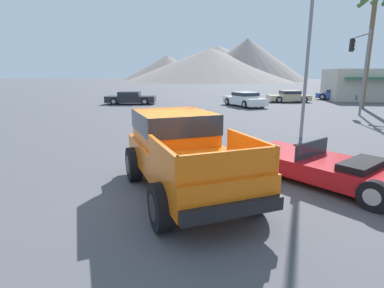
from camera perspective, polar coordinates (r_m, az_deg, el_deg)
ground_plane at (r=7.65m, az=-2.53°, el=-8.26°), size 320.00×320.00×0.00m
orange_pickup_truck at (r=7.22m, az=-2.06°, el=-0.71°), size 3.96×5.11×1.87m
red_convertible_car at (r=8.60m, az=24.67°, el=-4.21°), size 4.61×4.42×1.04m
parked_car_white at (r=26.84m, az=9.97°, el=8.43°), size 3.92×4.85×1.24m
parked_car_blue at (r=36.16m, az=26.17°, el=8.39°), size 4.45×4.24×1.10m
parked_car_tan at (r=32.05m, az=17.99°, el=8.66°), size 4.35×2.53×1.15m
parked_car_dark at (r=29.02m, az=-11.64°, el=8.63°), size 4.78×2.39×1.16m
traffic_light_main at (r=24.79m, az=29.24°, el=14.20°), size 0.38×3.48×5.61m
street_lamp_post at (r=14.16m, az=21.79°, el=22.26°), size 0.90×0.24×8.87m
palm_tree_tall at (r=29.18m, az=31.20°, el=19.38°), size 2.52×2.43×9.31m
distant_mountain_range at (r=125.02m, az=4.99°, el=14.95°), size 80.27×78.78×15.79m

